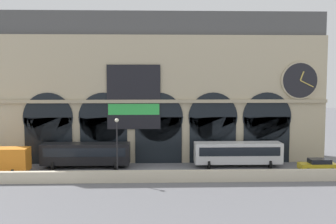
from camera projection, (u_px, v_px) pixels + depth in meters
ground_plane at (159, 172)px, 48.57m from camera, size 200.00×200.00×0.00m
quay_parapet_wall at (159, 176)px, 43.70m from camera, size 90.00×0.70×1.26m
station_building at (158, 89)px, 55.68m from camera, size 44.67×6.40×20.02m
bus_midwest at (86, 154)px, 50.60m from camera, size 11.00×3.25×3.10m
bus_mideast at (238, 153)px, 51.18m from camera, size 11.00×3.25×3.10m
car_east at (318, 165)px, 48.63m from camera, size 4.40×2.22×1.55m
street_lamp_quayside at (117, 141)px, 44.02m from camera, size 0.44×0.44×6.90m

